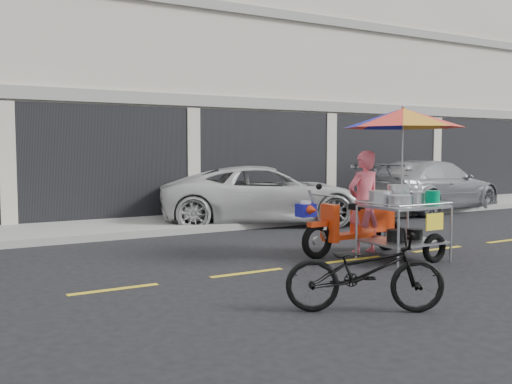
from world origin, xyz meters
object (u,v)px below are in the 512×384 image
silver_pickup (430,186)px  food_vendor_rig (388,163)px  near_bicycle (365,271)px  white_pickup (265,195)px

silver_pickup → food_vendor_rig: 7.89m
near_bicycle → food_vendor_rig: food_vendor_rig is taller
near_bicycle → food_vendor_rig: bearing=-16.0°
silver_pickup → near_bicycle: 11.23m
white_pickup → silver_pickup: size_ratio=0.99×
white_pickup → food_vendor_rig: food_vendor_rig is taller
near_bicycle → food_vendor_rig: (2.48, 2.31, 1.14)m
white_pickup → near_bicycle: white_pickup is taller
food_vendor_rig → near_bicycle: bearing=-137.6°
white_pickup → near_bicycle: (-2.97, -7.12, -0.24)m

